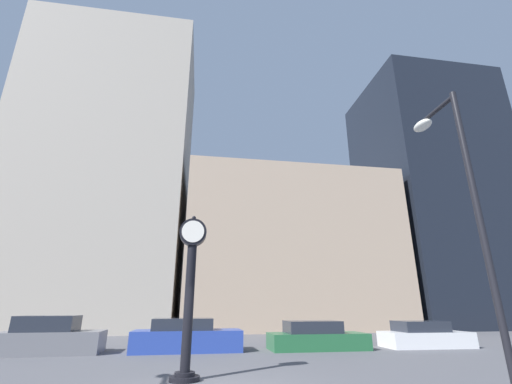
{
  "coord_description": "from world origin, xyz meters",
  "views": [
    {
      "loc": [
        -0.57,
        -8.61,
        1.86
      ],
      "look_at": [
        2.55,
        10.8,
        8.51
      ],
      "focal_mm": 24.0,
      "sensor_mm": 36.0,
      "label": 1
    }
  ],
  "objects_px": {
    "car_grey": "(50,338)",
    "street_lamp_right": "(460,188)",
    "car_white": "(424,336)",
    "street_clock": "(190,286)",
    "car_blue": "(186,337)",
    "car_green": "(316,337)"
  },
  "relations": [
    {
      "from": "car_grey",
      "to": "street_lamp_right",
      "type": "distance_m",
      "value": 16.24
    },
    {
      "from": "car_white",
      "to": "street_clock",
      "type": "bearing_deg",
      "value": -149.99
    },
    {
      "from": "car_grey",
      "to": "street_lamp_right",
      "type": "bearing_deg",
      "value": -44.08
    },
    {
      "from": "car_blue",
      "to": "street_lamp_right",
      "type": "bearing_deg",
      "value": -60.59
    },
    {
      "from": "street_clock",
      "to": "street_lamp_right",
      "type": "relative_size",
      "value": 0.68
    },
    {
      "from": "street_clock",
      "to": "car_white",
      "type": "distance_m",
      "value": 13.19
    },
    {
      "from": "car_green",
      "to": "car_white",
      "type": "bearing_deg",
      "value": 0.4
    },
    {
      "from": "street_clock",
      "to": "car_green",
      "type": "relative_size",
      "value": 1.0
    },
    {
      "from": "street_clock",
      "to": "car_grey",
      "type": "height_order",
      "value": "street_clock"
    },
    {
      "from": "car_grey",
      "to": "car_blue",
      "type": "height_order",
      "value": "car_grey"
    },
    {
      "from": "street_clock",
      "to": "car_blue",
      "type": "height_order",
      "value": "street_clock"
    },
    {
      "from": "street_lamp_right",
      "to": "car_white",
      "type": "bearing_deg",
      "value": 62.19
    },
    {
      "from": "street_clock",
      "to": "car_grey",
      "type": "distance_m",
      "value": 8.95
    },
    {
      "from": "car_green",
      "to": "car_white",
      "type": "relative_size",
      "value": 1.07
    },
    {
      "from": "street_clock",
      "to": "car_white",
      "type": "relative_size",
      "value": 1.07
    },
    {
      "from": "street_clock",
      "to": "car_grey",
      "type": "bearing_deg",
      "value": 132.26
    },
    {
      "from": "car_white",
      "to": "car_blue",
      "type": "bearing_deg",
      "value": -179.77
    },
    {
      "from": "car_white",
      "to": "street_lamp_right",
      "type": "xyz_separation_m",
      "value": [
        -5.42,
        -10.29,
        3.9
      ]
    },
    {
      "from": "car_white",
      "to": "street_lamp_right",
      "type": "relative_size",
      "value": 0.63
    },
    {
      "from": "car_green",
      "to": "car_grey",
      "type": "bearing_deg",
      "value": 178.63
    },
    {
      "from": "street_lamp_right",
      "to": "car_green",
      "type": "bearing_deg",
      "value": 90.97
    },
    {
      "from": "street_clock",
      "to": "car_white",
      "type": "xyz_separation_m",
      "value": [
        11.4,
        6.34,
        -1.94
      ]
    }
  ]
}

